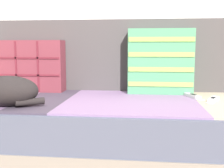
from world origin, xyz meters
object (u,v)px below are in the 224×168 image
(throw_pillow_striped, at_px, (160,61))
(sleeping_cat, at_px, (4,92))
(couch, at_px, (70,130))
(game_remote_near, at_px, (193,96))
(throw_pillow_quilted, at_px, (31,66))
(game_remote_far, at_px, (213,99))

(throw_pillow_striped, relative_size, sleeping_cat, 1.08)
(couch, distance_m, throw_pillow_striped, 0.74)
(game_remote_near, bearing_deg, sleeping_cat, -160.52)
(throw_pillow_quilted, bearing_deg, game_remote_near, -7.34)
(throw_pillow_striped, height_order, game_remote_near, throw_pillow_striped)
(couch, distance_m, sleeping_cat, 0.48)
(couch, xyz_separation_m, throw_pillow_quilted, (-0.34, 0.24, 0.38))
(game_remote_near, relative_size, game_remote_far, 1.07)
(throw_pillow_striped, relative_size, game_remote_far, 2.25)
(couch, relative_size, game_remote_near, 10.58)
(couch, bearing_deg, throw_pillow_quilted, 145.03)
(sleeping_cat, bearing_deg, couch, 43.50)
(sleeping_cat, height_order, game_remote_far, sleeping_cat)
(couch, relative_size, throw_pillow_quilted, 4.57)
(couch, height_order, game_remote_far, game_remote_far)
(sleeping_cat, bearing_deg, game_remote_near, 19.48)
(couch, bearing_deg, throw_pillow_striped, 23.10)
(couch, distance_m, game_remote_far, 0.88)
(couch, xyz_separation_m, game_remote_near, (0.76, 0.10, 0.21))
(throw_pillow_quilted, height_order, game_remote_near, throw_pillow_quilted)
(throw_pillow_quilted, height_order, game_remote_far, throw_pillow_quilted)
(throw_pillow_striped, xyz_separation_m, game_remote_near, (0.20, -0.14, -0.21))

